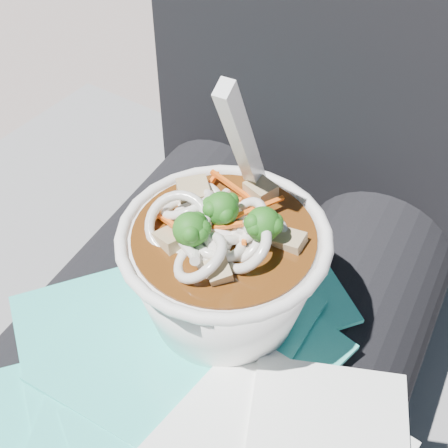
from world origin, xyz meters
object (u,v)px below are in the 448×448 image
at_px(lap, 196,384).
at_px(person_body, 243,295).
at_px(udon_bowl, 224,263).
at_px(plastic_bag, 173,370).
at_px(stone_ledge, 256,418).

xyz_separation_m(lap, person_body, (-0.00, 0.09, 0.02)).
bearing_deg(udon_bowl, plastic_bag, -98.56).
distance_m(stone_ledge, lap, 0.34).
xyz_separation_m(stone_ledge, person_body, (-0.00, -0.06, 0.33)).
height_order(plastic_bag, udon_bowl, udon_bowl).
bearing_deg(person_body, udon_bowl, -77.18).
bearing_deg(stone_ledge, person_body, -90.00).
relative_size(stone_ledge, lap, 2.08).
xyz_separation_m(person_body, udon_bowl, (0.02, -0.07, 0.12)).
height_order(stone_ledge, plastic_bag, plastic_bag).
distance_m(lap, udon_bowl, 0.15).
bearing_deg(person_body, stone_ledge, 90.00).
distance_m(person_body, plastic_bag, 0.15).
distance_m(stone_ledge, person_body, 0.34).
relative_size(person_body, udon_bowl, 5.02).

